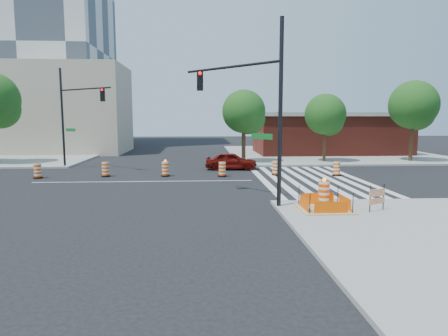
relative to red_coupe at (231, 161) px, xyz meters
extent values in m
plane|color=black|center=(-6.09, -5.54, -0.69)|extent=(120.00, 120.00, 0.00)
cube|color=gray|center=(11.91, 12.46, -0.61)|extent=(22.00, 22.00, 0.15)
cube|color=silver|center=(1.71, -5.54, -0.68)|extent=(0.45, 13.50, 0.01)
cube|color=silver|center=(2.61, -5.54, -0.68)|extent=(0.45, 13.50, 0.01)
cube|color=silver|center=(3.51, -5.54, -0.68)|extent=(0.45, 13.50, 0.01)
cube|color=silver|center=(4.41, -5.54, -0.68)|extent=(0.45, 13.50, 0.01)
cube|color=silver|center=(5.31, -5.54, -0.68)|extent=(0.45, 13.50, 0.01)
cube|color=silver|center=(6.21, -5.54, -0.68)|extent=(0.45, 13.50, 0.01)
cube|color=silver|center=(7.11, -5.54, -0.68)|extent=(0.45, 13.50, 0.01)
cube|color=silver|center=(8.01, -5.54, -0.68)|extent=(0.45, 13.50, 0.01)
cube|color=silver|center=(-6.09, -5.54, -0.68)|extent=(14.00, 0.12, 0.01)
cube|color=tan|center=(2.91, -14.54, -0.51)|extent=(2.20, 2.20, 0.05)
cube|color=#FF5C05|center=(2.91, -15.44, -0.26)|extent=(1.44, 0.02, 0.55)
cube|color=#FF5C05|center=(2.91, -13.64, -0.26)|extent=(1.44, 0.02, 0.55)
cube|color=#FF5C05|center=(2.01, -14.54, -0.26)|extent=(0.02, 1.44, 0.55)
cube|color=#FF5C05|center=(3.81, -14.54, -0.26)|extent=(0.02, 1.44, 0.55)
cylinder|color=black|center=(2.01, -15.44, -0.09)|extent=(0.04, 0.04, 0.90)
cylinder|color=black|center=(3.81, -15.44, -0.09)|extent=(0.04, 0.04, 0.90)
cylinder|color=black|center=(2.01, -13.64, -0.09)|extent=(0.04, 0.04, 0.90)
cylinder|color=black|center=(3.81, -13.64, -0.09)|extent=(0.04, 0.04, 0.90)
cube|color=maroon|center=(11.91, 12.46, 1.41)|extent=(16.00, 8.00, 4.20)
cube|color=gray|center=(11.91, 12.46, 3.71)|extent=(16.50, 8.50, 0.40)
cube|color=tan|center=(-18.09, 16.46, 4.31)|extent=(14.00, 10.00, 10.00)
imported|color=#5C0C07|center=(0.00, 0.00, 0.00)|extent=(4.16, 1.92, 1.38)
cylinder|color=black|center=(1.07, -13.69, 3.58)|extent=(0.19, 0.19, 8.24)
cylinder|color=black|center=(-0.99, -11.39, 5.85)|extent=(4.21, 4.69, 0.12)
cube|color=black|center=(-2.43, -9.78, 5.33)|extent=(0.33, 0.29, 1.03)
sphere|color=#FF0C0C|center=(-2.43, -9.96, 5.69)|extent=(0.19, 0.19, 0.19)
cube|color=#0C591E|center=(0.39, -12.93, 2.55)|extent=(0.86, 0.95, 0.26)
cylinder|color=black|center=(-13.58, 2.17, 3.40)|extent=(0.18, 0.18, 7.87)
cylinder|color=black|center=(-11.23, 0.38, 5.56)|extent=(4.77, 3.67, 0.12)
cube|color=black|center=(-9.59, -0.87, 5.07)|extent=(0.31, 0.28, 0.98)
sphere|color=#FF0C0C|center=(-9.59, -1.05, 5.41)|extent=(0.18, 0.18, 0.18)
cube|color=#0C591E|center=(-12.79, 1.57, 2.41)|extent=(0.96, 0.75, 0.25)
cylinder|color=black|center=(3.16, -13.60, -0.49)|extent=(0.63, 0.63, 0.10)
cylinder|color=#FB5205|center=(3.16, -13.60, 0.04)|extent=(0.50, 0.50, 1.00)
sphere|color=#FF990C|center=(3.16, -13.60, 0.61)|extent=(0.17, 0.17, 0.17)
cube|color=#FB5205|center=(5.04, -14.94, 0.24)|extent=(0.87, 0.47, 0.31)
cube|color=#FB5205|center=(5.04, -14.94, -0.11)|extent=(0.87, 0.47, 0.25)
cylinder|color=black|center=(4.66, -15.13, 0.02)|extent=(0.04, 0.04, 1.12)
cylinder|color=black|center=(5.42, -14.75, 0.02)|extent=(0.04, 0.04, 1.12)
sphere|color=#194012|center=(-19.70, 4.75, 4.14)|extent=(3.42, 3.42, 3.42)
cylinder|color=#382314|center=(1.45, 4.25, 1.36)|extent=(0.36, 0.36, 4.10)
sphere|color=#194012|center=(1.45, 4.25, 3.92)|extent=(3.84, 3.84, 3.84)
sphere|color=#194012|center=(2.01, 4.58, 3.28)|extent=(2.82, 2.82, 2.82)
sphere|color=#194012|center=(1.01, 4.02, 3.54)|extent=(2.56, 2.56, 2.56)
cylinder|color=#382314|center=(8.75, 4.08, 1.25)|extent=(0.28, 0.28, 3.88)
sphere|color=#194012|center=(8.75, 4.08, 3.68)|extent=(3.64, 3.64, 3.64)
sphere|color=#194012|center=(9.19, 4.34, 3.07)|extent=(2.67, 2.67, 2.67)
sphere|color=#194012|center=(8.39, 3.90, 3.31)|extent=(2.43, 2.43, 2.43)
cylinder|color=#382314|center=(16.80, 4.05, 1.63)|extent=(0.34, 0.34, 4.64)
sphere|color=#194012|center=(16.80, 4.05, 4.53)|extent=(4.35, 4.35, 4.35)
sphere|color=#194012|center=(17.33, 4.37, 3.80)|extent=(3.19, 3.19, 3.19)
sphere|color=#194012|center=(16.37, 3.84, 4.09)|extent=(2.90, 2.90, 2.90)
cylinder|color=black|center=(-13.42, -3.75, -0.64)|extent=(0.60, 0.60, 0.10)
cylinder|color=#FB5205|center=(-13.42, -3.75, -0.14)|extent=(0.48, 0.48, 0.95)
cylinder|color=black|center=(-9.02, -3.26, -0.64)|extent=(0.60, 0.60, 0.10)
cylinder|color=#FB5205|center=(-9.02, -3.26, -0.14)|extent=(0.48, 0.48, 0.95)
cylinder|color=black|center=(-4.88, -3.36, -0.64)|extent=(0.60, 0.60, 0.10)
cylinder|color=#FB5205|center=(-4.88, -3.36, -0.14)|extent=(0.48, 0.48, 0.95)
sphere|color=#FF990C|center=(-4.88, -3.36, 0.41)|extent=(0.16, 0.16, 0.16)
cylinder|color=black|center=(-0.92, -3.75, -0.64)|extent=(0.60, 0.60, 0.10)
cylinder|color=#FB5205|center=(-0.92, -3.75, -0.14)|extent=(0.48, 0.48, 0.95)
cylinder|color=black|center=(2.94, -3.31, -0.64)|extent=(0.60, 0.60, 0.10)
cylinder|color=#FB5205|center=(2.94, -3.31, -0.14)|extent=(0.48, 0.48, 0.95)
cylinder|color=black|center=(7.14, -3.92, -0.64)|extent=(0.60, 0.60, 0.10)
cylinder|color=#FB5205|center=(7.14, -3.92, -0.14)|extent=(0.48, 0.48, 0.95)
camera|label=1|loc=(-2.48, -31.17, 3.44)|focal=32.00mm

